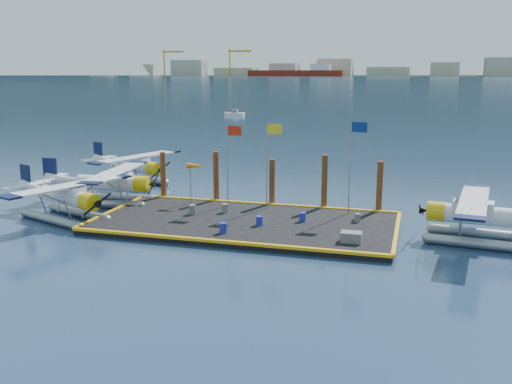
# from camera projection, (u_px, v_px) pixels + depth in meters

# --- Properties ---
(ground) EXTENTS (4000.00, 4000.00, 0.00)m
(ground) POSITION_uv_depth(u_px,v_px,m) (245.00, 226.00, 38.68)
(ground) COLOR #182D4A
(ground) RESTS_ON ground
(dock) EXTENTS (20.00, 10.00, 0.40)m
(dock) POSITION_uv_depth(u_px,v_px,m) (245.00, 223.00, 38.64)
(dock) COLOR black
(dock) RESTS_ON ground
(dock_bumpers) EXTENTS (20.25, 10.25, 0.18)m
(dock_bumpers) POSITION_uv_depth(u_px,v_px,m) (245.00, 219.00, 38.58)
(dock_bumpers) COLOR #E6A10D
(dock_bumpers) RESTS_ON dock
(far_backdrop) EXTENTS (3050.00, 2050.00, 810.00)m
(far_backdrop) POSITION_uv_depth(u_px,v_px,m) (506.00, 70.00, 1605.90)
(far_backdrop) COLOR black
(far_backdrop) RESTS_ON ground
(seaplane_a) EXTENTS (9.19, 9.74, 3.52)m
(seaplane_a) POSITION_uv_depth(u_px,v_px,m) (67.00, 200.00, 39.72)
(seaplane_a) COLOR gray
(seaplane_a) RESTS_ON ground
(seaplane_b) EXTENTS (9.18, 10.13, 3.59)m
(seaplane_b) POSITION_uv_depth(u_px,v_px,m) (111.00, 185.00, 44.53)
(seaplane_b) COLOR gray
(seaplane_b) RESTS_ON ground
(seaplane_c) EXTENTS (9.35, 9.93, 3.58)m
(seaplane_c) POSITION_uv_depth(u_px,v_px,m) (134.00, 168.00, 52.32)
(seaplane_c) COLOR gray
(seaplane_c) RESTS_ON ground
(seaplane_d) EXTENTS (9.28, 10.24, 3.62)m
(seaplane_d) POSITION_uv_depth(u_px,v_px,m) (480.00, 218.00, 34.58)
(seaplane_d) COLOR gray
(seaplane_d) RESTS_ON ground
(drum_0) EXTENTS (0.48, 0.48, 0.67)m
(drum_0) POSITION_uv_depth(u_px,v_px,m) (192.00, 209.00, 40.24)
(drum_0) COLOR #5E5F63
(drum_0) RESTS_ON dock
(drum_1) EXTENTS (0.44, 0.44, 0.62)m
(drum_1) POSITION_uv_depth(u_px,v_px,m) (259.00, 221.00, 37.35)
(drum_1) COLOR #1B2999
(drum_1) RESTS_ON dock
(drum_2) EXTENTS (0.43, 0.43, 0.61)m
(drum_2) POSITION_uv_depth(u_px,v_px,m) (303.00, 217.00, 38.32)
(drum_2) COLOR #1B2999
(drum_2) RESTS_ON dock
(drum_3) EXTENTS (0.47, 0.47, 0.66)m
(drum_3) POSITION_uv_depth(u_px,v_px,m) (223.00, 228.00, 35.62)
(drum_3) COLOR #1B2999
(drum_3) RESTS_ON dock
(drum_4) EXTENTS (0.39, 0.39, 0.56)m
(drum_4) POSITION_uv_depth(u_px,v_px,m) (357.00, 218.00, 38.24)
(drum_4) COLOR #5E5F63
(drum_4) RESTS_ON dock
(drum_5) EXTENTS (0.45, 0.45, 0.64)m
(drum_5) POSITION_uv_depth(u_px,v_px,m) (225.00, 208.00, 40.69)
(drum_5) COLOR #5E5F63
(drum_5) RESTS_ON dock
(crate) EXTENTS (1.23, 0.82, 0.62)m
(crate) POSITION_uv_depth(u_px,v_px,m) (351.00, 237.00, 33.74)
(crate) COLOR #5E5F63
(crate) RESTS_ON dock
(flagpole_red) EXTENTS (1.14, 0.08, 6.00)m
(flagpole_red) POSITION_uv_depth(u_px,v_px,m) (230.00, 153.00, 41.94)
(flagpole_red) COLOR gray
(flagpole_red) RESTS_ON dock
(flagpole_yellow) EXTENTS (1.14, 0.08, 6.20)m
(flagpole_yellow) POSITION_uv_depth(u_px,v_px,m) (269.00, 153.00, 41.12)
(flagpole_yellow) COLOR gray
(flagpole_yellow) RESTS_ON dock
(flagpole_blue) EXTENTS (1.14, 0.08, 6.50)m
(flagpole_blue) POSITION_uv_depth(u_px,v_px,m) (353.00, 154.00, 39.48)
(flagpole_blue) COLOR gray
(flagpole_blue) RESTS_ON dock
(windsock) EXTENTS (1.40, 0.44, 3.12)m
(windsock) POSITION_uv_depth(u_px,v_px,m) (196.00, 167.00, 42.92)
(windsock) COLOR gray
(windsock) RESTS_ON dock
(piling_0) EXTENTS (0.44, 0.44, 4.00)m
(piling_0) POSITION_uv_depth(u_px,v_px,m) (163.00, 177.00, 45.62)
(piling_0) COLOR #4E3016
(piling_0) RESTS_ON ground
(piling_1) EXTENTS (0.44, 0.44, 4.20)m
(piling_1) POSITION_uv_depth(u_px,v_px,m) (216.00, 179.00, 44.39)
(piling_1) COLOR #4E3016
(piling_1) RESTS_ON ground
(piling_2) EXTENTS (0.44, 0.44, 3.80)m
(piling_2) POSITION_uv_depth(u_px,v_px,m) (272.00, 184.00, 43.23)
(piling_2) COLOR #4E3016
(piling_2) RESTS_ON ground
(piling_3) EXTENTS (0.44, 0.44, 4.30)m
(piling_3) POSITION_uv_depth(u_px,v_px,m) (324.00, 184.00, 42.10)
(piling_3) COLOR #4E3016
(piling_3) RESTS_ON ground
(piling_4) EXTENTS (0.44, 0.44, 4.00)m
(piling_4) POSITION_uv_depth(u_px,v_px,m) (379.00, 189.00, 41.06)
(piling_4) COLOR #4E3016
(piling_4) RESTS_ON ground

